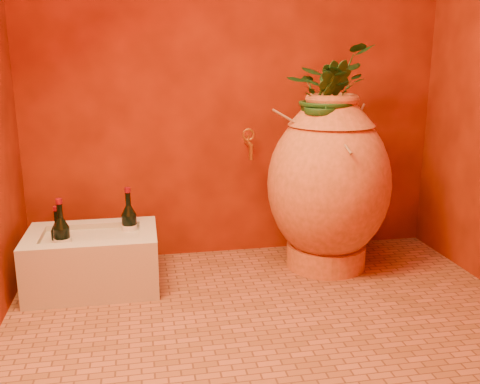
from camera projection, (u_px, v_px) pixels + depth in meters
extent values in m
plane|color=#965231|center=(275.00, 325.00, 2.48)|extent=(2.50, 2.50, 0.00)
cube|color=#511304|center=(236.00, 48.00, 3.12)|extent=(2.50, 0.02, 2.50)
cylinder|color=#DA743D|center=(326.00, 255.00, 3.16)|extent=(0.48, 0.48, 0.13)
ellipsoid|color=#DA743D|center=(329.00, 184.00, 3.06)|extent=(0.74, 0.74, 0.88)
cone|color=#DA743D|center=(332.00, 113.00, 2.96)|extent=(0.51, 0.51, 0.13)
torus|color=#DA743D|center=(332.00, 99.00, 2.94)|extent=(0.31, 0.31, 0.05)
cylinder|color=olive|center=(320.00, 137.00, 2.92)|extent=(0.53, 0.11, 0.31)
cylinder|color=olive|center=(335.00, 131.00, 2.86)|extent=(0.02, 0.47, 0.17)
cylinder|color=olive|center=(354.00, 126.00, 2.91)|extent=(0.25, 0.32, 0.22)
cube|color=#BCB69C|center=(93.00, 262.00, 2.84)|extent=(0.68, 0.46, 0.28)
cube|color=#BCB69C|center=(94.00, 224.00, 2.98)|extent=(0.67, 0.09, 0.03)
cube|color=#BCB69C|center=(88.00, 247.00, 2.63)|extent=(0.67, 0.09, 0.03)
cube|color=#BCB69C|center=(33.00, 238.00, 2.75)|extent=(0.09, 0.28, 0.03)
cube|color=#BCB69C|center=(148.00, 231.00, 2.86)|extent=(0.09, 0.28, 0.03)
cylinder|color=black|center=(59.00, 246.00, 2.76)|extent=(0.07, 0.07, 0.16)
cone|color=black|center=(57.00, 226.00, 2.74)|extent=(0.07, 0.07, 0.05)
cylinder|color=black|center=(56.00, 216.00, 2.72)|extent=(0.02, 0.02, 0.06)
cylinder|color=maroon|center=(56.00, 209.00, 2.71)|extent=(0.03, 0.03, 0.02)
cylinder|color=silver|center=(59.00, 246.00, 2.76)|extent=(0.07, 0.07, 0.07)
cylinder|color=black|center=(130.00, 232.00, 2.93)|extent=(0.08, 0.08, 0.19)
cone|color=black|center=(129.00, 210.00, 2.90)|extent=(0.08, 0.08, 0.05)
cylinder|color=black|center=(128.00, 199.00, 2.89)|extent=(0.03, 0.03, 0.08)
cylinder|color=maroon|center=(128.00, 190.00, 2.87)|extent=(0.03, 0.03, 0.03)
cylinder|color=silver|center=(130.00, 232.00, 2.93)|extent=(0.08, 0.08, 0.09)
cylinder|color=black|center=(63.00, 246.00, 2.72)|extent=(0.08, 0.08, 0.19)
cone|color=black|center=(61.00, 223.00, 2.69)|extent=(0.08, 0.08, 0.05)
cylinder|color=black|center=(60.00, 210.00, 2.68)|extent=(0.03, 0.03, 0.07)
cylinder|color=maroon|center=(59.00, 201.00, 2.66)|extent=(0.03, 0.03, 0.03)
cylinder|color=silver|center=(63.00, 246.00, 2.72)|extent=(0.08, 0.08, 0.09)
cylinder|color=#B28129|center=(248.00, 143.00, 3.19)|extent=(0.03, 0.15, 0.03)
cylinder|color=#B28129|center=(251.00, 153.00, 3.13)|extent=(0.02, 0.02, 0.08)
torus|color=#B28129|center=(248.00, 135.00, 3.18)|extent=(0.08, 0.01, 0.08)
cylinder|color=#B28129|center=(248.00, 139.00, 3.19)|extent=(0.01, 0.01, 0.05)
imported|color=#19481A|center=(328.00, 93.00, 2.95)|extent=(0.63, 0.63, 0.53)
imported|color=#19481A|center=(327.00, 102.00, 2.86)|extent=(0.29, 0.26, 0.44)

